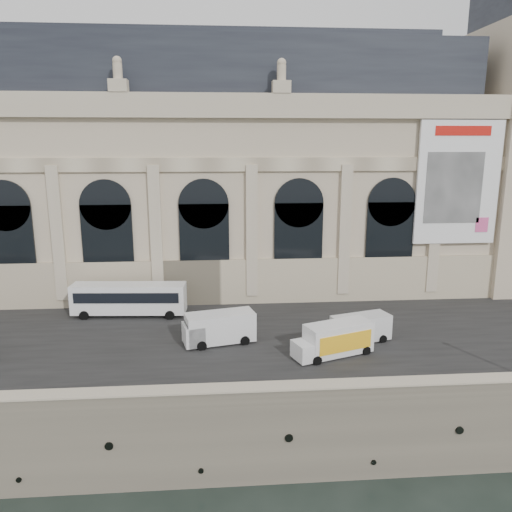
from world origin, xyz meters
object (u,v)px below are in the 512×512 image
Objects in this scene: box_truck at (334,340)px; van_b at (216,328)px; bus_left at (129,298)px; van_c at (357,329)px.

van_b is at bearing 161.43° from box_truck.
van_b is (8.74, -7.83, -0.48)m from bus_left.
bus_left is at bearing 138.17° from van_b.
box_truck is at bearing -31.00° from bus_left.
van_b reaches higher than box_truck.
van_b is 12.42m from van_c.
bus_left is 1.62× the size of box_truck.
box_truck is (18.46, -11.09, -0.50)m from bus_left.
box_truck is (9.72, -3.26, -0.03)m from van_b.
van_b is 1.14× the size of van_c.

